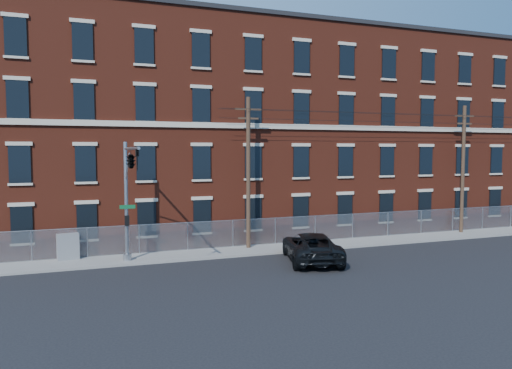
{
  "coord_description": "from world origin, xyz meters",
  "views": [
    {
      "loc": [
        -8.74,
        -24.91,
        6.62
      ],
      "look_at": [
        1.95,
        4.0,
        4.46
      ],
      "focal_mm": 34.29,
      "sensor_mm": 36.0,
      "label": 1
    }
  ],
  "objects_px": {
    "traffic_signal_mast": "(130,173)",
    "pickup_truck": "(311,247)",
    "utility_cabinet": "(68,247)",
    "utility_pole_near": "(248,170)"
  },
  "relations": [
    {
      "from": "utility_pole_near",
      "to": "pickup_truck",
      "type": "distance_m",
      "value": 6.86
    },
    {
      "from": "pickup_truck",
      "to": "utility_cabinet",
      "type": "relative_size",
      "value": 4.04
    },
    {
      "from": "traffic_signal_mast",
      "to": "pickup_truck",
      "type": "distance_m",
      "value": 11.36
    },
    {
      "from": "utility_pole_near",
      "to": "utility_cabinet",
      "type": "distance_m",
      "value": 12.14
    },
    {
      "from": "traffic_signal_mast",
      "to": "utility_pole_near",
      "type": "relative_size",
      "value": 0.7
    },
    {
      "from": "utility_pole_near",
      "to": "utility_cabinet",
      "type": "bearing_deg",
      "value": 177.97
    },
    {
      "from": "pickup_truck",
      "to": "utility_cabinet",
      "type": "height_order",
      "value": "pickup_truck"
    },
    {
      "from": "traffic_signal_mast",
      "to": "utility_pole_near",
      "type": "height_order",
      "value": "utility_pole_near"
    },
    {
      "from": "utility_cabinet",
      "to": "traffic_signal_mast",
      "type": "bearing_deg",
      "value": -56.86
    },
    {
      "from": "pickup_truck",
      "to": "utility_cabinet",
      "type": "bearing_deg",
      "value": -4.7
    }
  ]
}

